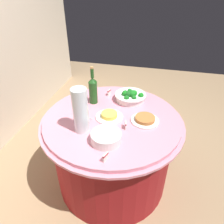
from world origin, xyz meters
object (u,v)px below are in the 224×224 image
wine_bottle (93,90)px  label_placard_mid (109,92)px  broccoli_bowl (130,96)px  plate_stack (106,137)px  food_plate_peanuts (145,119)px  label_placard_rear (106,157)px  decorative_fruit_vase (81,112)px  food_plate_fried_egg (109,116)px  serving_tongs (82,117)px  label_placard_front (126,125)px

wine_bottle → label_placard_mid: size_ratio=6.11×
broccoli_bowl → plate_stack: broccoli_bowl is taller
food_plate_peanuts → label_placard_rear: size_ratio=4.00×
broccoli_bowl → label_placard_rear: bearing=177.9°
label_placard_mid → decorative_fruit_vase: bearing=173.6°
food_plate_fried_egg → label_placard_mid: (0.36, 0.09, 0.01)m
label_placard_rear → broccoli_bowl: bearing=-2.1°
plate_stack → label_placard_mid: 0.66m
food_plate_fried_egg → food_plate_peanuts: (0.02, -0.28, 0.00)m
serving_tongs → food_plate_fried_egg: size_ratio=0.76×
plate_stack → label_placard_front: 0.20m
food_plate_peanuts → label_placard_mid: bearing=47.6°
food_plate_peanuts → label_placard_rear: (-0.47, 0.19, 0.01)m
decorative_fruit_vase → label_placard_rear: size_ratio=6.18×
decorative_fruit_vase → label_placard_rear: decorative_fruit_vase is taller
serving_tongs → wine_bottle: bearing=-4.6°
wine_bottle → label_placard_mid: wine_bottle is taller
label_placard_front → label_placard_rear: size_ratio=1.00×
food_plate_peanuts → label_placard_mid: (0.34, 0.38, 0.01)m
serving_tongs → label_placard_mid: size_ratio=3.04×
plate_stack → food_plate_peanuts: plate_stack is taller
broccoli_bowl → plate_stack: bearing=173.2°
serving_tongs → food_plate_peanuts: (0.07, -0.50, 0.01)m
broccoli_bowl → decorative_fruit_vase: bearing=151.6°
serving_tongs → food_plate_peanuts: food_plate_peanuts is taller
broccoli_bowl → food_plate_peanuts: broccoli_bowl is taller
wine_bottle → label_placard_rear: bearing=-156.3°
label_placard_mid → serving_tongs: bearing=163.7°
decorative_fruit_vase → serving_tongs: size_ratio=2.03×
decorative_fruit_vase → label_placard_mid: bearing=-6.4°
serving_tongs → label_placard_front: 0.37m
plate_stack → food_plate_fried_egg: (0.28, 0.05, -0.02)m
decorative_fruit_vase → food_plate_fried_egg: bearing=-37.9°
plate_stack → decorative_fruit_vase: size_ratio=0.62×
decorative_fruit_vase → food_plate_peanuts: bearing=-63.6°
decorative_fruit_vase → label_placard_mid: size_ratio=6.18×
plate_stack → food_plate_peanuts: (0.30, -0.23, -0.02)m
broccoli_bowl → plate_stack: (-0.59, 0.07, -0.01)m
plate_stack → serving_tongs: 0.35m
broccoli_bowl → label_placard_front: size_ratio=5.09×
label_placard_mid → label_placard_rear: (-0.81, -0.18, 0.00)m
wine_bottle → serving_tongs: wine_bottle is taller
serving_tongs → label_placard_front: bearing=-97.8°
plate_stack → food_plate_peanuts: size_ratio=0.95×
label_placard_mid → broccoli_bowl: bearing=-104.0°
broccoli_bowl → label_placard_mid: 0.22m
wine_bottle → label_placard_rear: size_ratio=6.11×
wine_bottle → label_placard_front: bearing=-131.2°
wine_bottle → label_placard_front: wine_bottle is taller
plate_stack → label_placard_mid: (0.64, 0.14, -0.00)m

